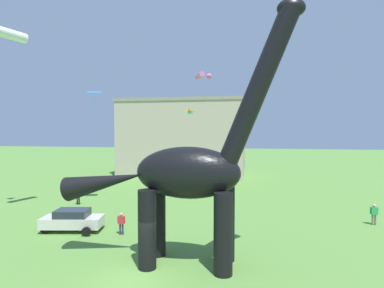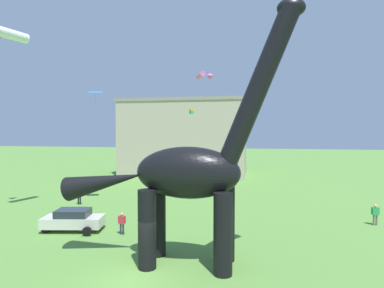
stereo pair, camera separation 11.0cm
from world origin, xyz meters
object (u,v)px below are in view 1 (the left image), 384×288
at_px(person_watching_child, 78,194).
at_px(kite_mid_right, 202,76).
at_px(kite_high_left, 6,34).
at_px(kite_high_right, 190,112).
at_px(person_near_flyer, 374,212).
at_px(dinosaur_sculpture, 187,173).
at_px(person_photographer, 121,221).
at_px(kite_mid_center, 94,92).
at_px(parked_sedan_left, 72,220).

xyz_separation_m(person_watching_child, kite_mid_right, (11.94, 1.64, 11.39)).
bearing_deg(kite_high_left, kite_high_right, 48.04).
bearing_deg(person_near_flyer, kite_mid_right, 42.78).
bearing_deg(dinosaur_sculpture, person_near_flyer, 52.42).
distance_m(dinosaur_sculpture, person_watching_child, 18.05).
bearing_deg(person_near_flyer, kite_high_right, 22.55).
relative_size(dinosaur_sculpture, kite_high_left, 4.41).
height_order(dinosaur_sculpture, kite_high_left, kite_high_left).
bearing_deg(person_photographer, dinosaur_sculpture, 95.40).
xyz_separation_m(person_near_flyer, person_photographer, (-18.01, -5.71, -0.05)).
bearing_deg(kite_high_left, kite_mid_right, 22.34).
xyz_separation_m(dinosaur_sculpture, kite_mid_right, (-1.25, 13.31, 7.45)).
xyz_separation_m(person_watching_child, kite_high_right, (9.29, 9.55, 8.51)).
relative_size(dinosaur_sculpture, kite_mid_center, 8.40).
distance_m(person_near_flyer, person_watching_child, 25.87).
xyz_separation_m(kite_mid_right, kite_high_left, (-15.49, -6.36, 2.80)).
distance_m(person_watching_child, kite_mid_center, 10.05).
xyz_separation_m(kite_mid_center, kite_high_left, (-5.21, -5.07, 4.28)).
xyz_separation_m(parked_sedan_left, person_watching_child, (-4.01, 7.61, 0.20)).
bearing_deg(kite_high_left, person_near_flyer, 5.26).
relative_size(dinosaur_sculpture, kite_high_right, 25.10).
distance_m(kite_high_right, kite_high_left, 20.02).
bearing_deg(kite_high_right, parked_sedan_left, -107.11).
bearing_deg(person_near_flyer, kite_high_left, 62.86).
relative_size(dinosaur_sculpture, person_near_flyer, 8.46).
xyz_separation_m(dinosaur_sculpture, kite_high_right, (-3.90, 21.22, 4.57)).
xyz_separation_m(dinosaur_sculpture, kite_high_left, (-16.74, 6.95, 10.24)).
xyz_separation_m(person_photographer, kite_high_left, (-11.33, 3.01, 14.26)).
distance_m(person_near_flyer, kite_high_right, 21.89).
relative_size(person_near_flyer, kite_high_right, 2.97).
bearing_deg(person_photographer, kite_high_left, -63.46).
relative_size(person_watching_child, kite_mid_center, 1.02).
bearing_deg(kite_mid_right, person_near_flyer, -14.81).
bearing_deg(dinosaur_sculpture, kite_mid_right, 110.35).
bearing_deg(kite_mid_right, dinosaur_sculpture, -84.62).
height_order(kite_high_right, kite_mid_right, kite_mid_right).
xyz_separation_m(dinosaur_sculpture, person_photographer, (-5.41, 3.93, -4.02)).
relative_size(kite_mid_center, kite_high_left, 0.52).
xyz_separation_m(parked_sedan_left, kite_mid_center, (-2.34, 7.95, 10.11)).
xyz_separation_m(kite_high_right, kite_mid_center, (-7.63, -9.21, 1.40)).
bearing_deg(kite_mid_center, dinosaur_sculpture, -46.18).
bearing_deg(kite_high_left, kite_mid_center, 44.21).
bearing_deg(kite_mid_right, person_photographer, -113.90).
distance_m(kite_high_right, kite_mid_right, 8.83).
distance_m(kite_mid_center, kite_mid_right, 10.46).
bearing_deg(person_watching_child, person_near_flyer, 173.68).
height_order(dinosaur_sculpture, person_watching_child, dinosaur_sculpture).
distance_m(dinosaur_sculpture, person_photographer, 7.80).
xyz_separation_m(dinosaur_sculpture, person_watching_child, (-13.19, 11.67, -3.94)).
xyz_separation_m(person_near_flyer, kite_high_left, (-29.34, -2.70, 14.21)).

